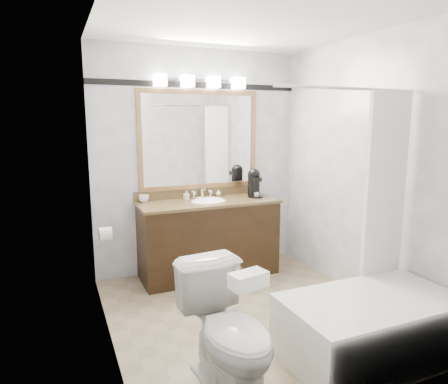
% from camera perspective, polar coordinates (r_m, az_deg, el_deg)
% --- Properties ---
extents(room, '(2.42, 2.62, 2.52)m').
position_cam_1_polar(room, '(3.38, 3.88, 2.25)').
color(room, gray).
rests_on(room, ground).
extents(vanity, '(1.53, 0.58, 0.97)m').
position_cam_1_polar(vanity, '(4.47, -2.21, -6.40)').
color(vanity, black).
rests_on(vanity, ground).
extents(mirror, '(1.40, 0.04, 1.10)m').
position_cam_1_polar(mirror, '(4.54, -3.52, 7.43)').
color(mirror, '#9C6F46').
rests_on(mirror, room).
extents(vanity_light_bar, '(1.02, 0.14, 0.12)m').
position_cam_1_polar(vanity_light_bar, '(4.50, -3.36, 15.48)').
color(vanity_light_bar, silver).
rests_on(vanity_light_bar, room).
extents(accent_stripe, '(2.40, 0.01, 0.06)m').
position_cam_1_polar(accent_stripe, '(4.56, -3.65, 14.99)').
color(accent_stripe, black).
rests_on(accent_stripe, room).
extents(bathtub, '(1.30, 0.75, 1.96)m').
position_cam_1_polar(bathtub, '(3.27, 20.34, -16.49)').
color(bathtub, white).
rests_on(bathtub, ground).
extents(tp_roll, '(0.11, 0.12, 0.12)m').
position_cam_1_polar(tp_roll, '(3.81, -16.59, -5.73)').
color(tp_roll, white).
rests_on(tp_roll, room).
extents(toilet, '(0.51, 0.82, 0.80)m').
position_cam_1_polar(toilet, '(2.67, 0.74, -19.29)').
color(toilet, white).
rests_on(toilet, ground).
extents(tissue_box, '(0.23, 0.15, 0.09)m').
position_cam_1_polar(tissue_box, '(2.26, 3.52, -12.42)').
color(tissue_box, white).
rests_on(tissue_box, toilet).
extents(coffee_maker, '(0.17, 0.21, 0.33)m').
position_cam_1_polar(coffee_maker, '(4.59, 4.32, 1.41)').
color(coffee_maker, black).
rests_on(coffee_maker, vanity).
extents(cup_left, '(0.12, 0.12, 0.08)m').
position_cam_1_polar(cup_left, '(4.37, -11.38, -0.92)').
color(cup_left, white).
rests_on(cup_left, vanity).
extents(soap_bottle_a, '(0.06, 0.06, 0.11)m').
position_cam_1_polar(soap_bottle_a, '(4.42, -5.40, -0.46)').
color(soap_bottle_a, white).
rests_on(soap_bottle_a, vanity).
extents(soap_bottle_b, '(0.08, 0.08, 0.08)m').
position_cam_1_polar(soap_bottle_b, '(4.63, -0.80, -0.10)').
color(soap_bottle_b, white).
rests_on(soap_bottle_b, vanity).
extents(soap_bar, '(0.08, 0.05, 0.02)m').
position_cam_1_polar(soap_bar, '(4.45, -3.53, -0.91)').
color(soap_bar, beige).
rests_on(soap_bar, vanity).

